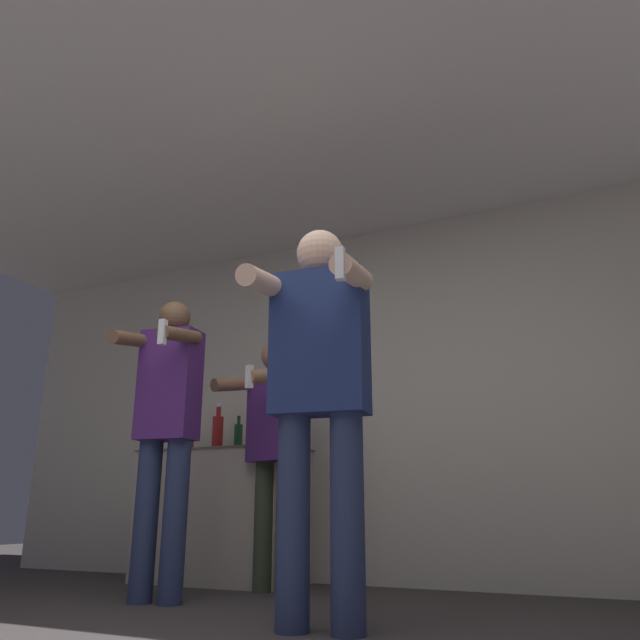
{
  "coord_description": "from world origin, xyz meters",
  "views": [
    {
      "loc": [
        1.38,
        -1.53,
        0.48
      ],
      "look_at": [
        0.19,
        1.0,
        1.34
      ],
      "focal_mm": 35.0,
      "sensor_mm": 36.0,
      "label": 1
    }
  ],
  "objects": [
    {
      "name": "wall_back",
      "position": [
        0.0,
        2.69,
        1.27
      ],
      "size": [
        7.0,
        0.06,
        2.55
      ],
      "color": "beige",
      "rests_on": "ground_plane"
    },
    {
      "name": "ceiling_slab",
      "position": [
        0.0,
        1.33,
        2.57
      ],
      "size": [
        7.0,
        3.18,
        0.05
      ],
      "color": "silver",
      "rests_on": "wall_back"
    },
    {
      "name": "counter",
      "position": [
        -1.22,
        2.37,
        0.45
      ],
      "size": [
        1.19,
        0.6,
        0.9
      ],
      "color": "#BCB29E",
      "rests_on": "ground_plane"
    },
    {
      "name": "bottle_dark_rum",
      "position": [
        -1.31,
        2.4,
        1.05
      ],
      "size": [
        0.08,
        0.08,
        0.36
      ],
      "color": "maroon",
      "rests_on": "counter"
    },
    {
      "name": "bottle_clear_vodka",
      "position": [
        -1.13,
        2.4,
        1.01
      ],
      "size": [
        0.06,
        0.06,
        0.25
      ],
      "color": "#194723",
      "rests_on": "counter"
    },
    {
      "name": "bottle_tall_gin",
      "position": [
        -1.58,
        2.4,
        1.0
      ],
      "size": [
        0.08,
        0.08,
        0.27
      ],
      "color": "maroon",
      "rests_on": "counter"
    },
    {
      "name": "person_woman_foreground",
      "position": [
        0.2,
        0.98,
        1.04
      ],
      "size": [
        0.57,
        0.57,
        1.79
      ],
      "color": "navy",
      "rests_on": "ground_plane"
    },
    {
      "name": "person_man_side",
      "position": [
        -0.97,
        1.38,
        0.97
      ],
      "size": [
        0.44,
        0.53,
        1.71
      ],
      "color": "navy",
      "rests_on": "ground_plane"
    },
    {
      "name": "person_spectator_back",
      "position": [
        -0.62,
        2.03,
        0.96
      ],
      "size": [
        0.56,
        0.6,
        1.59
      ],
      "color": "#38422D",
      "rests_on": "ground_plane"
    }
  ]
}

